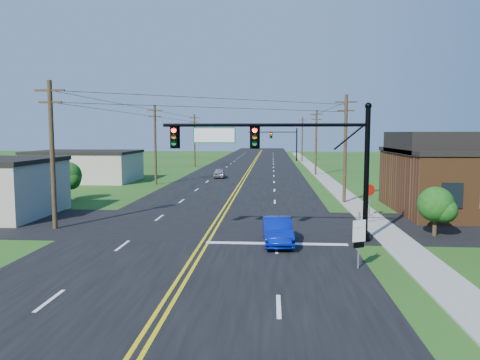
# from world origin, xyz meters

# --- Properties ---
(ground) EXTENTS (260.00, 260.00, 0.00)m
(ground) POSITION_xyz_m (0.00, 0.00, 0.00)
(ground) COLOR #204213
(ground) RESTS_ON ground
(road_main) EXTENTS (16.00, 220.00, 0.04)m
(road_main) POSITION_xyz_m (0.00, 50.00, 0.02)
(road_main) COLOR black
(road_main) RESTS_ON ground
(road_cross) EXTENTS (70.00, 10.00, 0.04)m
(road_cross) POSITION_xyz_m (0.00, 12.00, 0.02)
(road_cross) COLOR black
(road_cross) RESTS_ON ground
(sidewalk) EXTENTS (2.00, 160.00, 0.08)m
(sidewalk) POSITION_xyz_m (10.50, 40.00, 0.04)
(sidewalk) COLOR gray
(sidewalk) RESTS_ON ground
(signal_mast_main) EXTENTS (11.30, 0.60, 7.48)m
(signal_mast_main) POSITION_xyz_m (4.34, 8.00, 4.75)
(signal_mast_main) COLOR black
(signal_mast_main) RESTS_ON ground
(signal_mast_far) EXTENTS (10.98, 0.60, 7.48)m
(signal_mast_far) POSITION_xyz_m (4.44, 80.00, 4.55)
(signal_mast_far) COLOR black
(signal_mast_far) RESTS_ON ground
(cream_bldg_far) EXTENTS (12.20, 9.20, 3.70)m
(cream_bldg_far) POSITION_xyz_m (-19.00, 38.00, 1.86)
(cream_bldg_far) COLOR #BBAEA0
(cream_bldg_far) RESTS_ON ground
(utility_pole_left_a) EXTENTS (1.80, 0.28, 9.00)m
(utility_pole_left_a) POSITION_xyz_m (-9.50, 10.00, 4.72)
(utility_pole_left_a) COLOR #332117
(utility_pole_left_a) RESTS_ON ground
(utility_pole_left_b) EXTENTS (1.80, 0.28, 9.00)m
(utility_pole_left_b) POSITION_xyz_m (-9.50, 35.00, 4.72)
(utility_pole_left_b) COLOR #332117
(utility_pole_left_b) RESTS_ON ground
(utility_pole_left_c) EXTENTS (1.80, 0.28, 9.00)m
(utility_pole_left_c) POSITION_xyz_m (-9.50, 62.00, 4.72)
(utility_pole_left_c) COLOR #332117
(utility_pole_left_c) RESTS_ON ground
(utility_pole_right_a) EXTENTS (1.80, 0.28, 9.00)m
(utility_pole_right_a) POSITION_xyz_m (9.80, 22.00, 4.72)
(utility_pole_right_a) COLOR #332117
(utility_pole_right_a) RESTS_ON ground
(utility_pole_right_b) EXTENTS (1.80, 0.28, 9.00)m
(utility_pole_right_b) POSITION_xyz_m (9.80, 48.00, 4.72)
(utility_pole_right_b) COLOR #332117
(utility_pole_right_b) RESTS_ON ground
(utility_pole_right_c) EXTENTS (1.80, 0.28, 9.00)m
(utility_pole_right_c) POSITION_xyz_m (9.80, 78.00, 4.72)
(utility_pole_right_c) COLOR #332117
(utility_pole_right_c) RESTS_ON ground
(tree_right_back) EXTENTS (3.00, 3.00, 4.10)m
(tree_right_back) POSITION_xyz_m (16.00, 26.00, 2.60)
(tree_right_back) COLOR #332117
(tree_right_back) RESTS_ON ground
(shrub_corner) EXTENTS (2.00, 2.00, 2.86)m
(shrub_corner) POSITION_xyz_m (13.00, 9.50, 1.85)
(shrub_corner) COLOR #332117
(shrub_corner) RESTS_ON ground
(tree_left) EXTENTS (2.40, 2.40, 3.37)m
(tree_left) POSITION_xyz_m (-14.00, 22.00, 2.16)
(tree_left) COLOR #332117
(tree_left) RESTS_ON ground
(blue_car) EXTENTS (1.71, 4.27, 1.38)m
(blue_car) POSITION_xyz_m (4.05, 7.00, 0.69)
(blue_car) COLOR #071A99
(blue_car) RESTS_ON ground
(distant_car) EXTENTS (1.75, 3.76, 1.25)m
(distant_car) POSITION_xyz_m (-3.11, 42.93, 0.62)
(distant_car) COLOR #A3A3A7
(distant_car) RESTS_ON ground
(route_sign) EXTENTS (0.58, 0.28, 2.49)m
(route_sign) POSITION_xyz_m (7.50, 2.70, 1.45)
(route_sign) COLOR slate
(route_sign) RESTS_ON ground
(stop_sign) EXTENTS (0.78, 0.39, 2.35)m
(stop_sign) POSITION_xyz_m (10.53, 15.33, 1.69)
(stop_sign) COLOR slate
(stop_sign) RESTS_ON ground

